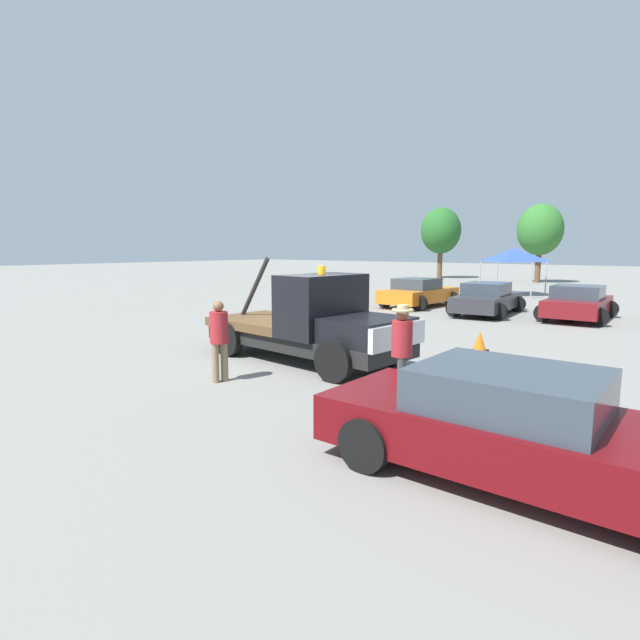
{
  "coord_description": "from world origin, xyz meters",
  "views": [
    {
      "loc": [
        7.78,
        -9.14,
        2.74
      ],
      "look_at": [
        0.5,
        0.0,
        1.05
      ],
      "focal_mm": 28.0,
      "sensor_mm": 36.0,
      "label": 1
    }
  ],
  "objects_px": {
    "tree_center": "(441,231)",
    "person_at_hood": "(219,335)",
    "tow_truck": "(314,325)",
    "canopy_tent_blue": "(515,255)",
    "traffic_cone": "(480,342)",
    "parked_car_charcoal": "(487,299)",
    "parked_car_maroon": "(578,303)",
    "person_near_truck": "(402,345)",
    "tree_left": "(540,230)",
    "foreground_car": "(524,429)",
    "parked_car_orange": "(418,293)"
  },
  "relations": [
    {
      "from": "foreground_car",
      "to": "parked_car_charcoal",
      "type": "relative_size",
      "value": 1.05
    },
    {
      "from": "tow_truck",
      "to": "traffic_cone",
      "type": "distance_m",
      "value": 4.67
    },
    {
      "from": "foreground_car",
      "to": "parked_car_maroon",
      "type": "height_order",
      "value": "same"
    },
    {
      "from": "tow_truck",
      "to": "foreground_car",
      "type": "distance_m",
      "value": 6.7
    },
    {
      "from": "tree_center",
      "to": "person_at_hood",
      "type": "bearing_deg",
      "value": -71.45
    },
    {
      "from": "parked_car_orange",
      "to": "traffic_cone",
      "type": "height_order",
      "value": "parked_car_orange"
    },
    {
      "from": "parked_car_charcoal",
      "to": "traffic_cone",
      "type": "xyz_separation_m",
      "value": [
        2.58,
        -7.52,
        -0.39
      ]
    },
    {
      "from": "parked_car_maroon",
      "to": "canopy_tent_blue",
      "type": "bearing_deg",
      "value": 28.58
    },
    {
      "from": "person_near_truck",
      "to": "tree_center",
      "type": "height_order",
      "value": "tree_center"
    },
    {
      "from": "person_near_truck",
      "to": "parked_car_orange",
      "type": "relative_size",
      "value": 0.39
    },
    {
      "from": "foreground_car",
      "to": "tree_left",
      "type": "relative_size",
      "value": 0.79
    },
    {
      "from": "person_at_hood",
      "to": "parked_car_charcoal",
      "type": "xyz_separation_m",
      "value": [
        0.47,
        13.87,
        -0.32
      ]
    },
    {
      "from": "tow_truck",
      "to": "person_at_hood",
      "type": "distance_m",
      "value": 2.58
    },
    {
      "from": "foreground_car",
      "to": "parked_car_maroon",
      "type": "xyz_separation_m",
      "value": [
        -2.49,
        15.21,
        -0.0
      ]
    },
    {
      "from": "parked_car_charcoal",
      "to": "tree_left",
      "type": "distance_m",
      "value": 22.4
    },
    {
      "from": "foreground_car",
      "to": "parked_car_orange",
      "type": "height_order",
      "value": "same"
    },
    {
      "from": "parked_car_orange",
      "to": "parked_car_maroon",
      "type": "xyz_separation_m",
      "value": [
        6.85,
        -0.15,
        -0.0
      ]
    },
    {
      "from": "parked_car_orange",
      "to": "canopy_tent_blue",
      "type": "relative_size",
      "value": 1.49
    },
    {
      "from": "person_at_hood",
      "to": "tree_left",
      "type": "xyz_separation_m",
      "value": [
        -3.44,
        35.65,
        3.2
      ]
    },
    {
      "from": "person_near_truck",
      "to": "parked_car_charcoal",
      "type": "relative_size",
      "value": 0.38
    },
    {
      "from": "person_at_hood",
      "to": "parked_car_maroon",
      "type": "height_order",
      "value": "person_at_hood"
    },
    {
      "from": "tow_truck",
      "to": "person_at_hood",
      "type": "height_order",
      "value": "tow_truck"
    },
    {
      "from": "person_at_hood",
      "to": "parked_car_orange",
      "type": "bearing_deg",
      "value": -65.14
    },
    {
      "from": "parked_car_charcoal",
      "to": "tree_center",
      "type": "xyz_separation_m",
      "value": [
        -12.64,
        22.4,
        3.64
      ]
    },
    {
      "from": "traffic_cone",
      "to": "canopy_tent_blue",
      "type": "bearing_deg",
      "value": 104.89
    },
    {
      "from": "tree_left",
      "to": "traffic_cone",
      "type": "distance_m",
      "value": 30.26
    },
    {
      "from": "foreground_car",
      "to": "person_near_truck",
      "type": "height_order",
      "value": "person_near_truck"
    },
    {
      "from": "tree_center",
      "to": "traffic_cone",
      "type": "height_order",
      "value": "tree_center"
    },
    {
      "from": "person_at_hood",
      "to": "foreground_car",
      "type": "bearing_deg",
      "value": -173.71
    },
    {
      "from": "person_at_hood",
      "to": "tow_truck",
      "type": "bearing_deg",
      "value": -86.43
    },
    {
      "from": "tree_center",
      "to": "traffic_cone",
      "type": "distance_m",
      "value": 33.81
    },
    {
      "from": "parked_car_charcoal",
      "to": "tow_truck",
      "type": "bearing_deg",
      "value": 175.44
    },
    {
      "from": "tow_truck",
      "to": "parked_car_charcoal",
      "type": "bearing_deg",
      "value": 94.93
    },
    {
      "from": "canopy_tent_blue",
      "to": "traffic_cone",
      "type": "xyz_separation_m",
      "value": [
        4.53,
        -17.03,
        -2.1
      ]
    },
    {
      "from": "foreground_car",
      "to": "tree_center",
      "type": "xyz_separation_m",
      "value": [
        -18.43,
        37.0,
        3.64
      ]
    },
    {
      "from": "tow_truck",
      "to": "canopy_tent_blue",
      "type": "distance_m",
      "value": 20.97
    },
    {
      "from": "person_near_truck",
      "to": "parked_car_maroon",
      "type": "relative_size",
      "value": 0.41
    },
    {
      "from": "traffic_cone",
      "to": "parked_car_charcoal",
      "type": "bearing_deg",
      "value": 108.93
    },
    {
      "from": "person_at_hood",
      "to": "parked_car_maroon",
      "type": "bearing_deg",
      "value": -91.63
    },
    {
      "from": "canopy_tent_blue",
      "to": "parked_car_charcoal",
      "type": "bearing_deg",
      "value": -78.42
    },
    {
      "from": "person_at_hood",
      "to": "traffic_cone",
      "type": "distance_m",
      "value": 7.08
    },
    {
      "from": "tow_truck",
      "to": "traffic_cone",
      "type": "height_order",
      "value": "tow_truck"
    },
    {
      "from": "person_at_hood",
      "to": "traffic_cone",
      "type": "xyz_separation_m",
      "value": [
        3.05,
        6.35,
        -0.72
      ]
    },
    {
      "from": "traffic_cone",
      "to": "foreground_car",
      "type": "bearing_deg",
      "value": -65.61
    },
    {
      "from": "parked_car_orange",
      "to": "tree_left",
      "type": "bearing_deg",
      "value": 4.25
    },
    {
      "from": "tow_truck",
      "to": "canopy_tent_blue",
      "type": "relative_size",
      "value": 1.92
    },
    {
      "from": "foreground_car",
      "to": "parked_car_charcoal",
      "type": "bearing_deg",
      "value": 111.7
    },
    {
      "from": "parked_car_charcoal",
      "to": "parked_car_maroon",
      "type": "xyz_separation_m",
      "value": [
        3.3,
        0.61,
        -0.0
      ]
    },
    {
      "from": "tree_left",
      "to": "tree_center",
      "type": "relative_size",
      "value": 0.97
    },
    {
      "from": "tow_truck",
      "to": "parked_car_maroon",
      "type": "bearing_deg",
      "value": 79.5
    }
  ]
}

